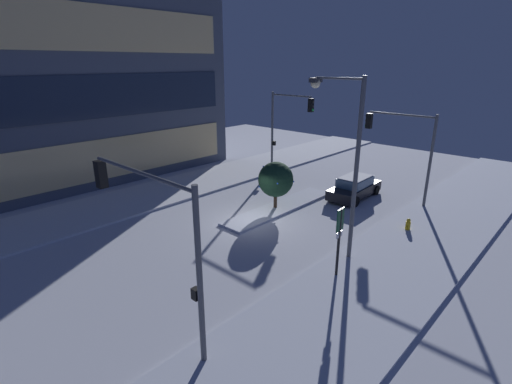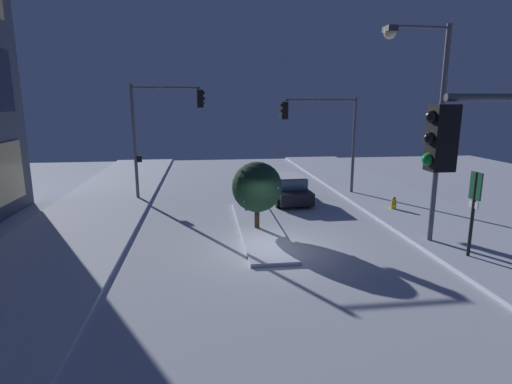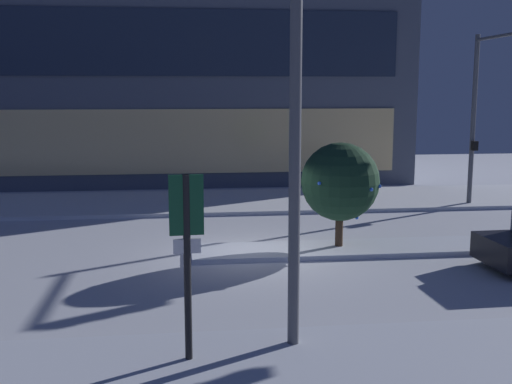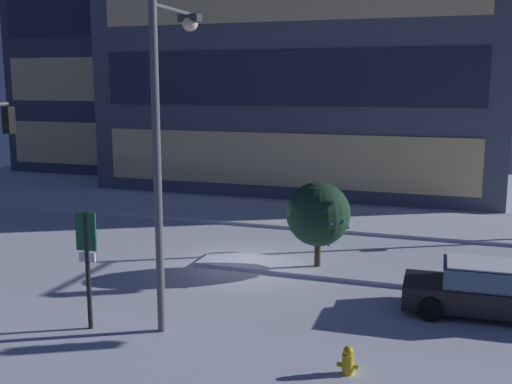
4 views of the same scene
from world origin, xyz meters
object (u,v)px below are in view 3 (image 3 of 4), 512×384
parking_info_sign (187,245)px  decorated_tree_median (340,182)px  traffic_light_corner_far_right (494,91)px  street_lamp_arched (287,40)px

parking_info_sign → decorated_tree_median: 8.36m
traffic_light_corner_far_right → parking_info_sign: 16.41m
traffic_light_corner_far_right → street_lamp_arched: 14.25m
traffic_light_corner_far_right → street_lamp_arched: (-9.37, -10.69, 0.89)m
parking_info_sign → street_lamp_arched: bearing=-62.7°
parking_info_sign → traffic_light_corner_far_right: bearing=-47.4°
traffic_light_corner_far_right → parking_info_sign: bearing=-43.5°
decorated_tree_median → street_lamp_arched: bearing=-113.0°
traffic_light_corner_far_right → street_lamp_arched: size_ratio=0.79×
traffic_light_corner_far_right → decorated_tree_median: size_ratio=2.14×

